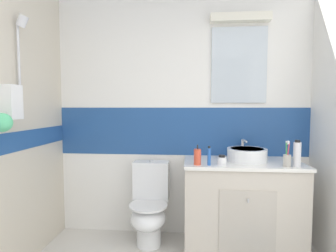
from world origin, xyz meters
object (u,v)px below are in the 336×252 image
Objects in this scene: toothbrush_cup at (287,160)px; hair_gel_jar at (222,160)px; soap_dispenser at (197,157)px; toothpaste_tube_upright at (209,156)px; shampoo_bottle_tall at (297,154)px; toilet at (149,206)px; sink_basin at (247,154)px.

toothbrush_cup is 0.55m from hair_gel_jar.
toothpaste_tube_upright is (0.10, -0.01, 0.01)m from soap_dispenser.
hair_gel_jar is at bearing 178.60° from shampoo_bottle_tall.
toilet is 3.57× the size of shampoo_bottle_tall.
toilet is at bearing 168.92° from toothbrush_cup.
shampoo_bottle_tall reaches higher than toothpaste_tube_upright.
toothbrush_cup reaches higher than toothpaste_tube_upright.
soap_dispenser is at bearing -26.73° from toilet.
toilet is at bearing 162.19° from hair_gel_jar.
toothbrush_cup is at bearing -175.49° from shampoo_bottle_tall.
toothpaste_tube_upright is 0.74m from shampoo_bottle_tall.
soap_dispenser is 1.07× the size of toothpaste_tube_upright.
toothpaste_tube_upright is 0.12m from hair_gel_jar.
toothbrush_cup is 1.24× the size of soap_dispenser.
soap_dispenser is at bearing 179.56° from toothbrush_cup.
toothpaste_tube_upright is (0.56, -0.24, 0.56)m from toilet.
sink_basin is at bearing 143.40° from toothbrush_cup.
soap_dispenser is (-0.47, -0.21, 0.01)m from sink_basin.
soap_dispenser is at bearing 174.72° from toothpaste_tube_upright.
toothbrush_cup is (1.22, -0.24, 0.54)m from toilet.
toothbrush_cup is at bearing -11.08° from toilet.
sink_basin is at bearing 37.35° from hair_gel_jar.
shampoo_bottle_tall reaches higher than sink_basin.
toothbrush_cup is at bearing -36.60° from sink_basin.
hair_gel_jar is (-0.54, 0.02, -0.02)m from toothbrush_cup.
toilet is 0.75m from soap_dispenser.
toothbrush_cup is at bearing -0.44° from soap_dispenser.
hair_gel_jar is at bearing -17.81° from toilet.
hair_gel_jar is (0.68, -0.22, 0.52)m from toilet.
toothpaste_tube_upright is at bearing -149.10° from sink_basin.
soap_dispenser reaches higher than toilet.
toothpaste_tube_upright is at bearing -5.28° from soap_dispenser.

